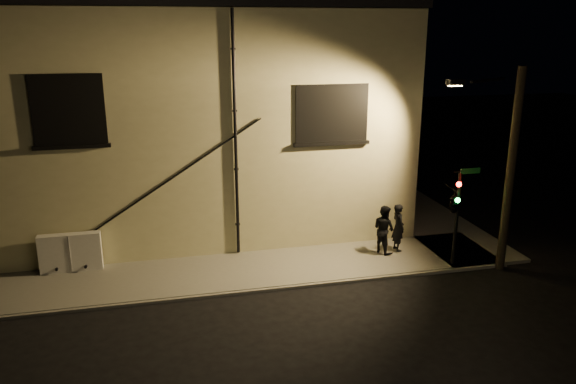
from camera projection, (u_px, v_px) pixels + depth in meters
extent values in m
plane|color=black|center=(309.00, 286.00, 17.73)|extent=(90.00, 90.00, 0.00)
cube|color=slate|center=(209.00, 274.00, 18.45)|extent=(20.00, 3.00, 0.12)
cube|color=slate|center=(396.00, 198.00, 26.62)|extent=(3.00, 16.00, 0.12)
cube|color=beige|center=(188.00, 114.00, 24.27)|extent=(16.00, 12.00, 8.50)
cube|color=black|center=(183.00, 7.00, 23.02)|extent=(16.20, 12.20, 0.30)
cube|color=black|center=(68.00, 110.00, 17.44)|extent=(2.20, 0.10, 2.20)
cube|color=black|center=(68.00, 110.00, 17.45)|extent=(1.98, 0.05, 1.98)
cube|color=black|center=(332.00, 113.00, 19.46)|extent=(2.60, 0.10, 2.00)
cube|color=#A5B28C|center=(332.00, 113.00, 19.47)|extent=(2.38, 0.05, 1.78)
cylinder|color=black|center=(235.00, 137.00, 18.84)|extent=(0.11, 0.11, 8.30)
cylinder|color=black|center=(171.00, 179.00, 18.75)|extent=(5.96, 0.04, 3.75)
cylinder|color=black|center=(175.00, 177.00, 18.76)|extent=(5.96, 0.04, 3.75)
cube|color=silver|center=(71.00, 252.00, 18.41)|extent=(1.96, 0.33, 1.29)
imported|color=black|center=(398.00, 227.00, 20.06)|extent=(0.45, 0.66, 1.74)
imported|color=black|center=(384.00, 229.00, 19.89)|extent=(0.94, 1.04, 1.74)
cylinder|color=black|center=(456.00, 219.00, 18.68)|extent=(0.12, 0.12, 3.19)
imported|color=black|center=(454.00, 201.00, 18.33)|extent=(0.63, 1.96, 0.77)
sphere|color=#FF140C|center=(459.00, 184.00, 17.99)|extent=(0.17, 0.17, 0.17)
sphere|color=#14FF3F|center=(458.00, 200.00, 18.14)|extent=(0.17, 0.17, 0.17)
cube|color=#0C4C1E|center=(470.00, 171.00, 18.29)|extent=(0.70, 0.03, 0.18)
cylinder|color=black|center=(510.00, 172.00, 18.09)|extent=(0.28, 0.28, 6.73)
cylinder|color=black|center=(488.00, 80.00, 17.60)|extent=(1.71, 0.94, 0.10)
cube|color=black|center=(456.00, 82.00, 17.96)|extent=(0.55, 0.28, 0.18)
cube|color=#FFC672|center=(455.00, 85.00, 17.99)|extent=(0.42, 0.20, 0.04)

